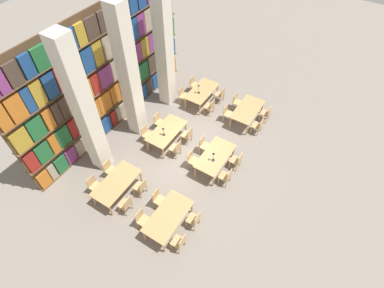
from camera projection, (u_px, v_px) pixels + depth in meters
The scene contains 38 objects.
ground_plane at pixel (190, 153), 13.18m from camera, with size 40.00×40.00×0.00m, color gray.
bookshelf_bank at pixel (109, 73), 12.54m from camera, with size 9.58×0.35×5.50m.
pillar_left at pixel (84, 111), 10.55m from camera, with size 0.62×0.62×6.00m.
pillar_center at pixel (129, 76), 11.90m from camera, with size 0.62×0.62×6.00m.
pillar_right at pixel (164, 48), 13.24m from camera, with size 0.62×0.62×6.00m.
reading_table_0 at pixel (168, 217), 10.44m from camera, with size 1.92×1.00×0.74m.
chair_0 at pixel (179, 242), 10.04m from camera, with size 0.42×0.40×0.87m.
chair_1 at pixel (143, 219), 10.58m from camera, with size 0.42×0.40×0.87m.
chair_2 at pixel (194, 219), 10.58m from camera, with size 0.42×0.40×0.87m.
chair_3 at pixel (159, 199), 11.12m from camera, with size 0.42×0.40×0.87m.
reading_table_1 at pixel (215, 157), 12.19m from camera, with size 1.92×1.00×0.74m.
chair_4 at pixel (226, 176), 11.79m from camera, with size 0.42×0.40×0.87m.
chair_5 at pixel (192, 160), 12.33m from camera, with size 0.42×0.40×0.87m.
chair_6 at pixel (237, 160), 12.31m from camera, with size 0.42×0.40×0.87m.
chair_7 at pixel (204, 145), 12.85m from camera, with size 0.42×0.40×0.87m.
desk_lamp_0 at pixel (214, 155), 11.73m from camera, with size 0.14×0.14×0.47m.
reading_table_2 at pixel (248, 110), 14.01m from camera, with size 1.92×1.00×0.74m.
chair_8 at pixel (258, 126), 13.62m from camera, with size 0.42×0.40×0.87m.
chair_9 at pixel (228, 113), 14.16m from camera, with size 0.42×0.40×0.87m.
chair_10 at pixel (267, 113), 14.16m from camera, with size 0.42×0.40×0.87m.
chair_11 at pixel (237, 101), 14.70m from camera, with size 0.42×0.40×0.87m.
reading_table_3 at pixel (117, 183), 11.34m from camera, with size 1.92×1.00×0.74m.
chair_12 at pixel (126, 204), 10.97m from camera, with size 0.42×0.40×0.87m.
chair_13 at pixel (94, 185), 11.51m from camera, with size 0.42×0.40×0.87m.
chair_14 at pixel (141, 187), 11.47m from camera, with size 0.42×0.40×0.87m.
chair_15 at pixel (110, 169), 12.01m from camera, with size 0.42×0.40×0.87m.
reading_table_4 at pixel (167, 132), 13.11m from camera, with size 1.92×1.00×0.74m.
chair_16 at pixel (176, 148), 12.73m from camera, with size 0.42×0.40×0.87m.
chair_17 at pixel (147, 134), 13.28m from camera, with size 0.42×0.40×0.87m.
chair_18 at pixel (188, 135), 13.25m from camera, with size 0.42×0.40×0.87m.
chair_19 at pixel (159, 122), 13.79m from camera, with size 0.42×0.40×0.87m.
desk_lamp_1 at pixel (163, 130), 12.67m from camera, with size 0.14×0.14×0.43m.
reading_table_5 at pixel (202, 92), 14.89m from camera, with size 1.92×1.00×0.74m.
chair_20 at pixel (210, 106), 14.47m from camera, with size 0.42×0.40×0.87m.
chair_21 at pixel (183, 95), 15.01m from camera, with size 0.42×0.40×0.87m.
chair_22 at pixel (220, 94), 15.06m from camera, with size 0.42×0.40×0.87m.
chair_23 at pixel (194, 84), 15.60m from camera, with size 0.42×0.40×0.87m.
desk_lamp_2 at pixel (199, 87), 14.46m from camera, with size 0.14×0.14×0.50m.
Camera 1 is at (-7.02, -4.49, 10.22)m, focal length 28.00 mm.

